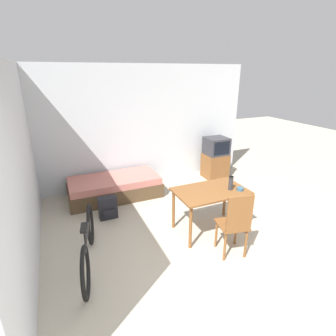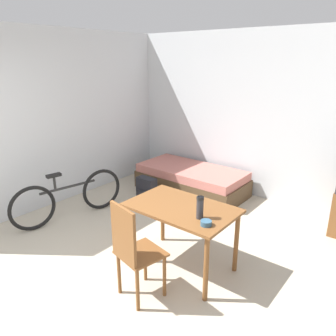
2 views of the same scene
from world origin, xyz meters
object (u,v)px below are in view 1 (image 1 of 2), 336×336
Objects in this scene: tv at (215,158)px; bicycle at (88,244)px; daybed at (115,187)px; wooden_chair at (236,222)px; thermos_flask at (231,182)px; dining_table at (210,196)px; backpack at (108,208)px; mate_bowl at (240,189)px.

tv reaches higher than bicycle.
daybed is 1.13× the size of bicycle.
thermos_flask is (0.34, 0.61, 0.31)m from wooden_chair.
dining_table reaches higher than backpack.
bicycle reaches higher than backpack.
daybed reaches higher than backpack.
wooden_chair is 0.61× the size of bicycle.
backpack is (-1.92, 1.25, -0.56)m from mate_bowl.
thermos_flask is at bearing 146.48° from mate_bowl.
bicycle is 2.44m from mate_bowl.
tv is at bearing 61.88° from wooden_chair.
dining_table reaches higher than daybed.
tv is 2.44× the size of backpack.
daybed is at bearing 127.62° from mate_bowl.
bicycle is (-0.80, -1.96, 0.11)m from daybed.
daybed is 2.59m from tv.
wooden_chair is (-0.04, -0.72, -0.08)m from dining_table.
bicycle is at bearing 161.55° from wooden_chair.
tv is 2.39m from thermos_flask.
backpack is (-1.79, 1.16, -0.66)m from thermos_flask.
wooden_chair is at bearing -119.00° from thermos_flask.
tv reaches higher than dining_table.
wooden_chair reaches higher than bicycle.
daybed is 2.68m from mate_bowl.
dining_table is at bearing 156.00° from mate_bowl.
daybed is 1.64× the size of dining_table.
dining_table is 1.14× the size of wooden_chair.
mate_bowl is at bearing -24.00° from dining_table.
bicycle is 3.99× the size of backpack.
mate_bowl reaches higher than bicycle.
thermos_flask is (0.30, -0.11, 0.22)m from dining_table.
dining_table is 5.00× the size of thermos_flask.
dining_table is at bearing -125.35° from tv.
tv is 2.39m from mate_bowl.
mate_bowl is at bearing -33.12° from backpack.
dining_table is 0.49m from mate_bowl.
tv is at bearing 62.14° from thermos_flask.
backpack is (-1.49, 1.06, -0.44)m from dining_table.
mate_bowl is at bearing -33.52° from thermos_flask.
daybed is 1.85× the size of tv.
daybed is at bearing 121.84° from dining_table.
tv is at bearing 65.83° from mate_bowl.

